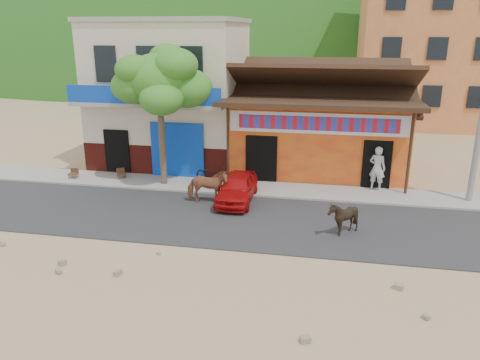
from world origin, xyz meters
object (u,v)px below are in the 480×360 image
object	(u,v)px
red_car	(237,188)
cafe_chair_right	(121,169)
cow_tan	(207,186)
cafe_chair_left	(73,169)
scooter	(210,175)
cow_dark	(343,218)
pedestrian	(377,168)
tree	(161,117)

from	to	relation	value
red_car	cafe_chair_right	distance (m)	6.10
cow_tan	cafe_chair_left	distance (m)	7.11
scooter	cafe_chair_left	world-z (taller)	scooter
cow_dark	red_car	distance (m)	4.82
scooter	pedestrian	xyz separation A→B (m)	(7.14, 0.64, 0.51)
cow_dark	cafe_chair_left	size ratio (longest dim) A/B	1.51
tree	cow_tan	xyz separation A→B (m)	(2.48, -1.84, -2.39)
cow_dark	pedestrian	xyz separation A→B (m)	(1.48, 4.80, 0.42)
tree	cafe_chair_right	xyz separation A→B (m)	(-2.22, 0.41, -2.60)
scooter	cafe_chair_right	xyz separation A→B (m)	(-4.29, 0.15, -0.04)
cafe_chair_right	pedestrian	bearing A→B (deg)	-36.40
red_car	scooter	world-z (taller)	red_car
cow_tan	pedestrian	size ratio (longest dim) A/B	0.87
cafe_chair_left	cafe_chair_right	xyz separation A→B (m)	(2.18, 0.44, -0.00)
tree	cow_dark	bearing A→B (deg)	-26.77
cow_tan	cafe_chair_right	world-z (taller)	cow_tan
cow_tan	cow_dark	xyz separation A→B (m)	(5.25, -2.06, -0.09)
tree	cow_tan	size ratio (longest dim) A/B	3.65
cow_tan	pedestrian	bearing A→B (deg)	-77.55
tree	cafe_chair_left	bearing A→B (deg)	-179.55
cafe_chair_right	cow_dark	bearing A→B (deg)	-62.28
tree	red_car	size ratio (longest dim) A/B	1.78
pedestrian	cafe_chair_right	size ratio (longest dim) A/B	2.38
tree	cow_dark	size ratio (longest dim) A/B	4.96
red_car	cafe_chair_left	world-z (taller)	red_car
tree	scooter	distance (m)	3.30
red_car	scooter	xyz separation A→B (m)	(-1.53, 1.68, -0.06)
cow_tan	cafe_chair_right	bearing A→B (deg)	54.81
cow_dark	pedestrian	world-z (taller)	pedestrian
pedestrian	cow_tan	bearing A→B (deg)	42.95
cow_dark	scooter	distance (m)	7.03
cow_dark	scooter	xyz separation A→B (m)	(-5.66, 4.16, -0.09)
scooter	cafe_chair_right	distance (m)	4.29
cow_dark	cafe_chair_left	bearing A→B (deg)	-109.61
red_car	cafe_chair_left	size ratio (longest dim) A/B	4.19
pedestrian	cow_dark	bearing A→B (deg)	93.68
red_car	cafe_chair_left	xyz separation A→B (m)	(-8.00, 1.38, -0.09)
red_car	cafe_chair_left	distance (m)	8.12
cow_tan	cafe_chair_left	world-z (taller)	cow_tan
scooter	cafe_chair_left	bearing A→B (deg)	120.17
cow_tan	scooter	bearing A→B (deg)	1.37
scooter	pedestrian	distance (m)	7.19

